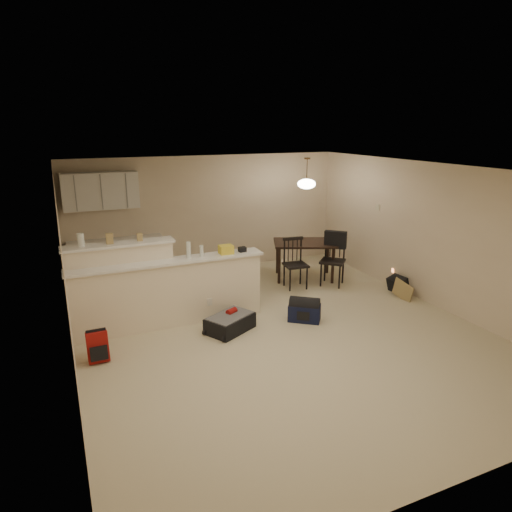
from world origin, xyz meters
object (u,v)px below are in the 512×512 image
pendant_lamp (307,183)px  dining_chair_far (333,260)px  dining_chair_near (296,264)px  red_backpack (98,347)px  suitcase (230,323)px  dining_table (305,246)px  navy_duffel (304,313)px  black_daypack (398,285)px

pendant_lamp → dining_chair_far: (0.31, -0.59, -1.47)m
dining_chair_far → dining_chair_near: bearing=-146.6°
dining_chair_near → red_backpack: (-3.87, -1.49, -0.29)m
suitcase → red_backpack: 1.99m
dining_chair_far → suitcase: 2.91m
dining_table → dining_chair_near: size_ratio=1.50×
suitcase → red_backpack: (-1.99, -0.16, 0.08)m
suitcase → red_backpack: red_backpack is taller
dining_chair_near → suitcase: (-1.88, -1.33, -0.37)m
dining_table → dining_chair_near: dining_chair_near is taller
suitcase → navy_duffel: bearing=-35.0°
dining_chair_far → red_backpack: 4.82m
dining_chair_far → black_daypack: size_ratio=3.06×
dining_chair_near → black_daypack: dining_chair_near is taller
dining_table → dining_chair_far: bearing=-39.4°
dining_table → pendant_lamp: bearing=-156.7°
pendant_lamp → navy_duffel: 2.87m
pendant_lamp → suitcase: size_ratio=0.85×
black_daypack → dining_chair_far: bearing=42.4°
dining_chair_near → black_daypack: bearing=-24.8°
dining_chair_near → suitcase: dining_chair_near is taller
dining_chair_far → black_daypack: (0.93, -0.89, -0.37)m
dining_chair_near → suitcase: bearing=-137.9°
suitcase → navy_duffel: size_ratio=1.42×
dining_table → dining_chair_far: dining_chair_far is taller
suitcase → black_daypack: bearing=-23.9°
dining_table → pendant_lamp: 1.30m
dining_chair_near → dining_chair_far: bearing=-4.5°
pendant_lamp → navy_duffel: bearing=-119.3°
dining_chair_near → dining_chair_far: size_ratio=0.95×
dining_table → pendant_lamp: size_ratio=2.40×
navy_duffel → black_daypack: (2.31, 0.43, 0.01)m
dining_chair_far → red_backpack: bearing=-119.1°
pendant_lamp → red_backpack: 5.05m
dining_table → black_daypack: dining_table is taller
red_backpack → pendant_lamp: bearing=23.1°
red_backpack → navy_duffel: bearing=-0.7°
suitcase → black_daypack: 3.58m
dining_table → dining_chair_far: size_ratio=1.41×
suitcase → navy_duffel: navy_duffel is taller
navy_duffel → red_backpack: bearing=-142.6°
red_backpack → suitcase: bearing=3.6°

